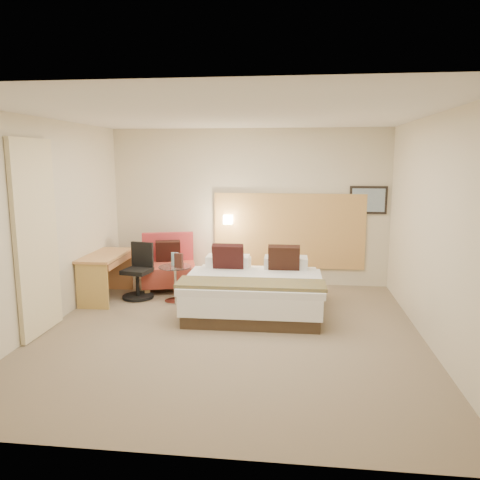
# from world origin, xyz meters

# --- Properties ---
(floor) EXTENTS (4.80, 5.00, 0.02)m
(floor) POSITION_xyz_m (0.00, 0.00, -0.01)
(floor) COLOR #776650
(floor) RESTS_ON ground
(ceiling) EXTENTS (4.80, 5.00, 0.02)m
(ceiling) POSITION_xyz_m (0.00, 0.00, 2.71)
(ceiling) COLOR silver
(ceiling) RESTS_ON floor
(wall_back) EXTENTS (4.80, 0.02, 2.70)m
(wall_back) POSITION_xyz_m (0.00, 2.51, 1.35)
(wall_back) COLOR beige
(wall_back) RESTS_ON floor
(wall_front) EXTENTS (4.80, 0.02, 2.70)m
(wall_front) POSITION_xyz_m (0.00, -2.51, 1.35)
(wall_front) COLOR beige
(wall_front) RESTS_ON floor
(wall_left) EXTENTS (0.02, 5.00, 2.70)m
(wall_left) POSITION_xyz_m (-2.41, 0.00, 1.35)
(wall_left) COLOR beige
(wall_left) RESTS_ON floor
(wall_right) EXTENTS (0.02, 5.00, 2.70)m
(wall_right) POSITION_xyz_m (2.41, 0.00, 1.35)
(wall_right) COLOR beige
(wall_right) RESTS_ON floor
(headboard_panel) EXTENTS (2.60, 0.04, 1.30)m
(headboard_panel) POSITION_xyz_m (0.70, 2.47, 0.95)
(headboard_panel) COLOR tan
(headboard_panel) RESTS_ON wall_back
(art_frame) EXTENTS (0.62, 0.03, 0.47)m
(art_frame) POSITION_xyz_m (2.02, 2.48, 1.50)
(art_frame) COLOR black
(art_frame) RESTS_ON wall_back
(art_canvas) EXTENTS (0.54, 0.01, 0.39)m
(art_canvas) POSITION_xyz_m (2.02, 2.46, 1.50)
(art_canvas) COLOR #7890A5
(art_canvas) RESTS_ON wall_back
(lamp_arm) EXTENTS (0.02, 0.12, 0.02)m
(lamp_arm) POSITION_xyz_m (-0.35, 2.42, 1.15)
(lamp_arm) COLOR silver
(lamp_arm) RESTS_ON wall_back
(lamp_shade) EXTENTS (0.15, 0.15, 0.15)m
(lamp_shade) POSITION_xyz_m (-0.35, 2.36, 1.15)
(lamp_shade) COLOR #F4E3BE
(lamp_shade) RESTS_ON wall_back
(curtain) EXTENTS (0.06, 0.90, 2.42)m
(curtain) POSITION_xyz_m (-2.36, -0.25, 1.22)
(curtain) COLOR beige
(curtain) RESTS_ON wall_left
(bottle_a) EXTENTS (0.08, 0.08, 0.20)m
(bottle_a) POSITION_xyz_m (-1.06, 1.30, 0.66)
(bottle_a) COLOR #7EAFC3
(bottle_a) RESTS_ON side_table
(bottle_b) EXTENTS (0.08, 0.08, 0.20)m
(bottle_b) POSITION_xyz_m (-1.00, 1.30, 0.66)
(bottle_b) COLOR #7993BB
(bottle_b) RESTS_ON side_table
(menu_folder) EXTENTS (0.14, 0.09, 0.22)m
(menu_folder) POSITION_xyz_m (-0.93, 1.16, 0.67)
(menu_folder) COLOR #3D1E19
(menu_folder) RESTS_ON side_table
(bed) EXTENTS (1.96, 1.88, 0.94)m
(bed) POSITION_xyz_m (0.23, 0.99, 0.30)
(bed) COLOR #3B2B1D
(bed) RESTS_ON floor
(lounge_chair) EXTENTS (1.05, 0.97, 0.92)m
(lounge_chair) POSITION_xyz_m (-1.32, 1.97, 0.37)
(lounge_chair) COLOR tan
(lounge_chair) RESTS_ON floor
(side_table) EXTENTS (0.63, 0.63, 0.56)m
(side_table) POSITION_xyz_m (-1.01, 1.23, 0.31)
(side_table) COLOR silver
(side_table) RESTS_ON floor
(desk) EXTENTS (0.54, 1.16, 0.72)m
(desk) POSITION_xyz_m (-2.11, 1.27, 0.56)
(desk) COLOR #C2854C
(desk) RESTS_ON floor
(desk_chair) EXTENTS (0.58, 0.58, 0.87)m
(desk_chair) POSITION_xyz_m (-1.64, 1.38, 0.36)
(desk_chair) COLOR black
(desk_chair) RESTS_ON floor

